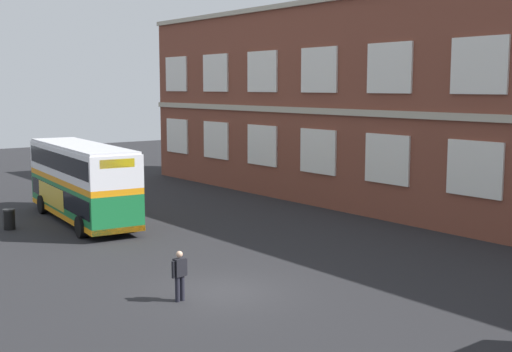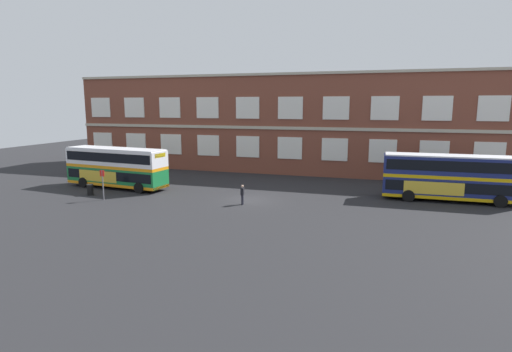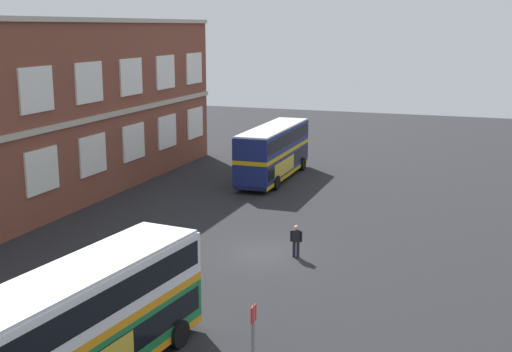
{
  "view_description": "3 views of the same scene",
  "coord_description": "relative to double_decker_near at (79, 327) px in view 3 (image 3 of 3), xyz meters",
  "views": [
    {
      "loc": [
        18.55,
        -12.81,
        7.05
      ],
      "look_at": [
        -1.91,
        2.98,
        3.61
      ],
      "focal_mm": 47.14,
      "sensor_mm": 36.0,
      "label": 1
    },
    {
      "loc": [
        11.57,
        -33.99,
        8.4
      ],
      "look_at": [
        0.33,
        1.03,
        2.04
      ],
      "focal_mm": 29.07,
      "sensor_mm": 36.0,
      "label": 2
    },
    {
      "loc": [
        -31.5,
        -10.85,
        11.54
      ],
      "look_at": [
        0.49,
        0.7,
        3.97
      ],
      "focal_mm": 47.35,
      "sensor_mm": 36.0,
      "label": 3
    }
  ],
  "objects": [
    {
      "name": "ground_plane",
      "position": [
        14.66,
        0.75,
        -2.15
      ],
      "size": [
        120.0,
        120.0,
        0.0
      ],
      "primitive_type": "plane",
      "color": "#232326"
    },
    {
      "name": "double_decker_near",
      "position": [
        0.0,
        0.0,
        0.0
      ],
      "size": [
        11.21,
        3.75,
        4.07
      ],
      "color": "#197038",
      "rests_on": "ground"
    },
    {
      "name": "double_decker_middle",
      "position": [
        31.41,
        3.88,
        0.0
      ],
      "size": [
        11.03,
        2.96,
        4.07
      ],
      "color": "navy",
      "rests_on": "ground"
    },
    {
      "name": "waiting_passenger",
      "position": [
        14.64,
        -2.91,
        -1.22
      ],
      "size": [
        0.28,
        0.64,
        1.7
      ],
      "color": "black",
      "rests_on": "ground"
    },
    {
      "name": "bus_stand_flag",
      "position": [
        2.29,
        -5.1,
        -0.51
      ],
      "size": [
        0.44,
        0.1,
        2.7
      ],
      "color": "slate",
      "rests_on": "ground"
    }
  ]
}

